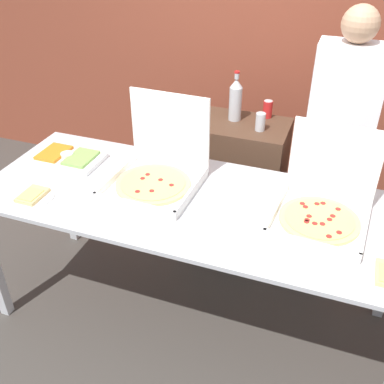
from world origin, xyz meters
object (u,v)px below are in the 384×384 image
(pizza_box_far_right, at_px, (323,205))
(soda_can_colored, at_px, (268,109))
(paper_plate_front_left, at_px, (32,196))
(person_guest_cap, at_px, (335,150))
(soda_bottle, at_px, (236,99))
(veggie_tray, at_px, (68,158))
(pizza_box_near_left, at_px, (158,170))
(soda_can_silver, at_px, (260,122))

(pizza_box_far_right, relative_size, soda_can_colored, 4.10)
(paper_plate_front_left, distance_m, person_guest_cap, 1.85)
(soda_bottle, xyz_separation_m, soda_can_colored, (0.21, 0.12, -0.09))
(veggie_tray, bearing_deg, pizza_box_near_left, -3.98)
(pizza_box_near_left, relative_size, person_guest_cap, 0.28)
(paper_plate_front_left, distance_m, soda_can_colored, 1.70)
(soda_bottle, distance_m, person_guest_cap, 0.76)
(pizza_box_near_left, relative_size, paper_plate_front_left, 2.19)
(veggie_tray, height_order, soda_bottle, soda_bottle)
(paper_plate_front_left, relative_size, soda_can_colored, 1.91)
(pizza_box_near_left, height_order, soda_can_silver, pizza_box_near_left)
(soda_bottle, bearing_deg, pizza_box_far_right, -50.71)
(pizza_box_near_left, relative_size, pizza_box_far_right, 1.02)
(veggie_tray, distance_m, soda_can_colored, 1.42)
(paper_plate_front_left, bearing_deg, pizza_box_near_left, 32.66)
(veggie_tray, relative_size, soda_can_silver, 3.52)
(person_guest_cap, bearing_deg, paper_plate_front_left, 34.22)
(veggie_tray, bearing_deg, paper_plate_front_left, -83.46)
(pizza_box_far_right, height_order, soda_bottle, pizza_box_far_right)
(pizza_box_near_left, xyz_separation_m, soda_can_colored, (0.43, 0.96, 0.05))
(paper_plate_front_left, bearing_deg, soda_can_silver, 47.52)
(pizza_box_far_right, relative_size, soda_bottle, 1.46)
(soda_bottle, distance_m, soda_can_colored, 0.26)
(pizza_box_near_left, relative_size, soda_can_colored, 4.17)
(pizza_box_far_right, bearing_deg, soda_can_silver, 127.44)
(soda_can_silver, bearing_deg, paper_plate_front_left, -132.48)
(pizza_box_far_right, distance_m, soda_can_colored, 1.11)
(veggie_tray, bearing_deg, soda_can_colored, 40.60)
(pizza_box_near_left, xyz_separation_m, soda_bottle, (0.22, 0.85, 0.14))
(pizza_box_near_left, height_order, veggie_tray, pizza_box_near_left)
(veggie_tray, xyz_separation_m, soda_can_silver, (1.07, 0.69, 0.12))
(paper_plate_front_left, height_order, veggie_tray, veggie_tray)
(soda_can_colored, bearing_deg, pizza_box_far_right, -62.97)
(veggie_tray, relative_size, soda_can_colored, 3.52)
(paper_plate_front_left, xyz_separation_m, veggie_tray, (-0.05, 0.43, 0.01))
(pizza_box_near_left, distance_m, pizza_box_far_right, 0.94)
(veggie_tray, xyz_separation_m, person_guest_cap, (1.58, 0.62, 0.03))
(soda_can_colored, xyz_separation_m, person_guest_cap, (0.51, -0.30, -0.08))
(veggie_tray, height_order, soda_can_colored, soda_can_colored)
(pizza_box_far_right, xyz_separation_m, soda_can_colored, (-0.50, 0.99, 0.06))
(soda_bottle, bearing_deg, soda_can_silver, -27.80)
(pizza_box_far_right, height_order, soda_can_colored, pizza_box_far_right)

